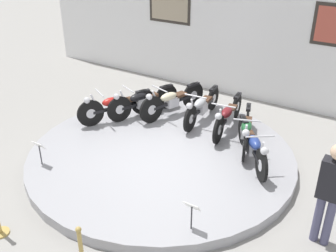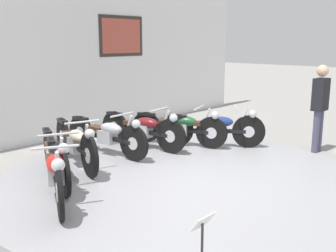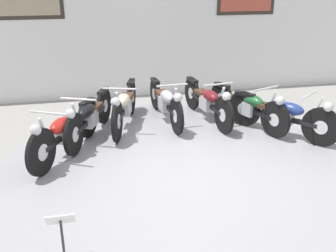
{
  "view_description": "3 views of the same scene",
  "coord_description": "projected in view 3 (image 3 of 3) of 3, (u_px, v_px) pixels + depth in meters",
  "views": [
    {
      "loc": [
        3.94,
        -5.84,
        4.42
      ],
      "look_at": [
        0.18,
        -0.02,
        0.85
      ],
      "focal_mm": 42.0,
      "sensor_mm": 36.0,
      "label": 1
    },
    {
      "loc": [
        -4.24,
        -3.63,
        2.19
      ],
      "look_at": [
        -0.12,
        0.16,
        0.97
      ],
      "focal_mm": 42.0,
      "sensor_mm": 36.0,
      "label": 2
    },
    {
      "loc": [
        -1.38,
        -4.84,
        2.71
      ],
      "look_at": [
        -0.28,
        0.23,
        0.69
      ],
      "focal_mm": 42.0,
      "sensor_mm": 36.0,
      "label": 3
    }
  ],
  "objects": [
    {
      "name": "ground_plane",
      "position": [
        190.0,
        175.0,
        5.66
      ],
      "size": [
        60.0,
        60.0,
        0.0
      ],
      "primitive_type": "plane",
      "color": "gray"
    },
    {
      "name": "display_platform",
      "position": [
        190.0,
        169.0,
        5.62
      ],
      "size": [
        5.5,
        5.5,
        0.2
      ],
      "primitive_type": "cylinder",
      "color": "#99999E",
      "rests_on": "ground_plane"
    },
    {
      "name": "back_wall",
      "position": [
        143.0,
        3.0,
        8.69
      ],
      "size": [
        14.0,
        0.22,
        4.19
      ],
      "color": "white",
      "rests_on": "ground_plane"
    },
    {
      "name": "motorcycle_red",
      "position": [
        65.0,
        130.0,
        5.69
      ],
      "size": [
        0.98,
        1.79,
        0.8
      ],
      "color": "black",
      "rests_on": "display_platform"
    },
    {
      "name": "motorcycle_black",
      "position": [
        89.0,
        116.0,
        6.28
      ],
      "size": [
        0.82,
        1.86,
        0.79
      ],
      "color": "black",
      "rests_on": "display_platform"
    },
    {
      "name": "motorcycle_cream",
      "position": [
        124.0,
        105.0,
        6.75
      ],
      "size": [
        0.7,
        1.95,
        0.81
      ],
      "color": "black",
      "rests_on": "display_platform"
    },
    {
      "name": "motorcycle_silver",
      "position": [
        166.0,
        101.0,
        7.03
      ],
      "size": [
        0.54,
        1.96,
        0.78
      ],
      "color": "black",
      "rests_on": "display_platform"
    },
    {
      "name": "motorcycle_maroon",
      "position": [
        208.0,
        100.0,
        7.05
      ],
      "size": [
        0.54,
        1.97,
        0.79
      ],
      "color": "black",
      "rests_on": "display_platform"
    },
    {
      "name": "motorcycle_green",
      "position": [
        248.0,
        105.0,
        6.82
      ],
      "size": [
        0.76,
        1.86,
        0.78
      ],
      "color": "black",
      "rests_on": "display_platform"
    },
    {
      "name": "motorcycle_blue",
      "position": [
        283.0,
        114.0,
        6.37
      ],
      "size": [
        1.24,
        1.6,
        0.79
      ],
      "color": "black",
      "rests_on": "display_platform"
    },
    {
      "name": "info_placard_front_left",
      "position": [
        61.0,
        226.0,
        3.57
      ],
      "size": [
        0.26,
        0.11,
        0.51
      ],
      "color": "#333338",
      "rests_on": "display_platform"
    }
  ]
}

